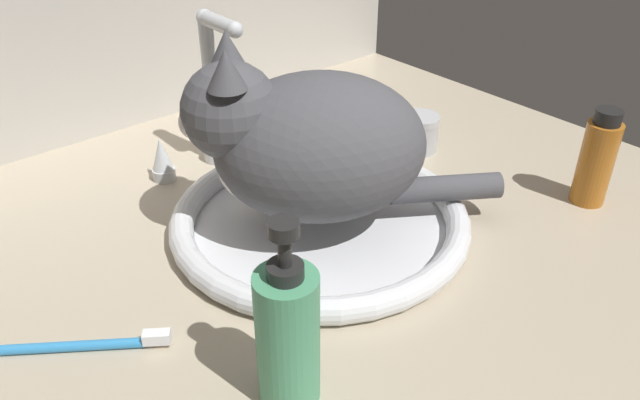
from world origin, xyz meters
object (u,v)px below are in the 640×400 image
at_px(amber_bottle, 597,160).
at_px(metal_jar, 419,133).
at_px(cat, 305,142).
at_px(soap_pump_bottle, 288,335).
at_px(toothbrush, 91,344).
at_px(faucet, 216,108).
at_px(sink_basin, 320,219).

distance_m(amber_bottle, metal_jar, 0.25).
xyz_separation_m(cat, soap_pump_bottle, (-0.17, -0.19, -0.05)).
bearing_deg(toothbrush, faucet, 38.90).
xyz_separation_m(soap_pump_bottle, toothbrush, (-0.11, 0.16, -0.06)).
bearing_deg(toothbrush, sink_basin, 2.79).
xyz_separation_m(sink_basin, amber_bottle, (0.31, -0.18, 0.05)).
distance_m(sink_basin, metal_jar, 0.25).
height_order(faucet, metal_jar, faucet).
distance_m(soap_pump_bottle, metal_jar, 0.50).
relative_size(sink_basin, cat, 1.04).
height_order(cat, amber_bottle, cat).
xyz_separation_m(cat, amber_bottle, (0.32, -0.19, -0.06)).
bearing_deg(soap_pump_bottle, amber_bottle, -0.06).
xyz_separation_m(faucet, toothbrush, (-0.30, -0.24, -0.08)).
relative_size(sink_basin, toothbrush, 2.68).
bearing_deg(faucet, amber_bottle, -52.71).
xyz_separation_m(sink_basin, metal_jar, (0.25, 0.06, 0.01)).
bearing_deg(faucet, cat, -93.87).
distance_m(amber_bottle, toothbrush, 0.63).
relative_size(cat, soap_pump_bottle, 1.91).
xyz_separation_m(amber_bottle, metal_jar, (-0.06, 0.24, -0.03)).
relative_size(metal_jar, toothbrush, 0.43).
distance_m(metal_jar, toothbrush, 0.55).
relative_size(soap_pump_bottle, toothbrush, 1.35).
xyz_separation_m(sink_basin, soap_pump_bottle, (-0.19, -0.18, 0.06)).
relative_size(cat, amber_bottle, 2.71).
distance_m(cat, toothbrush, 0.30).
xyz_separation_m(sink_basin, toothbrush, (-0.30, -0.01, -0.01)).
xyz_separation_m(faucet, cat, (-0.01, -0.22, 0.04)).
xyz_separation_m(sink_basin, faucet, (-0.00, 0.23, 0.07)).
xyz_separation_m(faucet, metal_jar, (0.25, -0.16, -0.06)).
bearing_deg(sink_basin, cat, 146.51).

